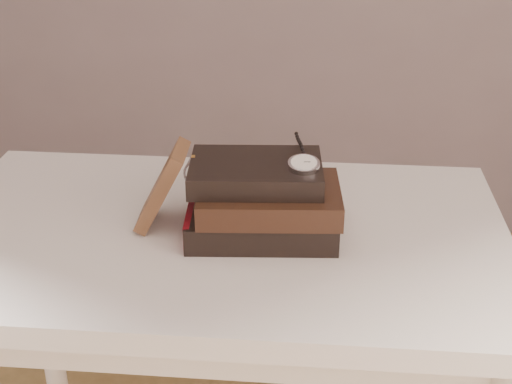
{
  "coord_description": "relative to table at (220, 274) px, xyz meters",
  "views": [
    {
      "loc": [
        0.16,
        -0.72,
        1.36
      ],
      "look_at": [
        0.07,
        0.35,
        0.82
      ],
      "focal_mm": 50.18,
      "sensor_mm": 36.0,
      "label": 1
    }
  ],
  "objects": [
    {
      "name": "table",
      "position": [
        0.0,
        0.0,
        0.0
      ],
      "size": [
        1.0,
        0.6,
        0.75
      ],
      "color": "silver",
      "rests_on": "ground"
    },
    {
      "name": "eyeglasses",
      "position": [
        -0.02,
        0.08,
        0.16
      ],
      "size": [
        0.11,
        0.13,
        0.05
      ],
      "color": "silver",
      "rests_on": "book_stack"
    },
    {
      "name": "book_stack",
      "position": [
        0.08,
        -0.0,
        0.15
      ],
      "size": [
        0.27,
        0.19,
        0.13
      ],
      "color": "black",
      "rests_on": "table"
    },
    {
      "name": "journal",
      "position": [
        -0.1,
        0.01,
        0.17
      ],
      "size": [
        0.1,
        0.1,
        0.15
      ],
      "primitive_type": "cube",
      "rotation": [
        0.0,
        0.49,
        0.04
      ],
      "color": "#442A1A",
      "rests_on": "table"
    },
    {
      "name": "pocket_watch",
      "position": [
        0.14,
        -0.01,
        0.23
      ],
      "size": [
        0.06,
        0.15,
        0.02
      ],
      "color": "silver",
      "rests_on": "book_stack"
    }
  ]
}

